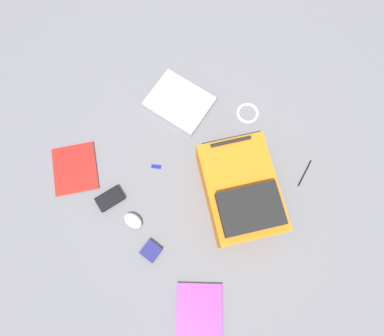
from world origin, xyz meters
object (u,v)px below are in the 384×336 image
(computer_mouse, at_px, (133,221))
(pen_black, at_px, (305,173))
(cable_coil, at_px, (248,113))
(backpack, at_px, (241,192))
(power_brick, at_px, (110,199))
(usb_stick, at_px, (156,167))
(book_comic, at_px, (199,310))
(earbud_pouch, at_px, (151,251))
(laptop, at_px, (179,102))
(book_red, at_px, (75,169))

(computer_mouse, bearing_deg, pen_black, -38.39)
(cable_coil, bearing_deg, backpack, -55.73)
(power_brick, relative_size, pen_black, 0.83)
(backpack, bearing_deg, usb_stick, -156.99)
(computer_mouse, bearing_deg, usb_stick, 15.60)
(computer_mouse, bearing_deg, book_comic, -105.80)
(book_comic, relative_size, earbud_pouch, 3.92)
(backpack, distance_m, book_comic, 0.55)
(pen_black, height_order, earbud_pouch, earbud_pouch)
(usb_stick, bearing_deg, book_comic, -29.26)
(computer_mouse, xyz_separation_m, earbud_pouch, (0.16, -0.04, -0.01))
(laptop, relative_size, computer_mouse, 3.73)
(computer_mouse, xyz_separation_m, pen_black, (0.44, 0.73, -0.02))
(usb_stick, bearing_deg, pen_black, 40.49)
(book_red, relative_size, earbud_pouch, 4.14)
(pen_black, height_order, usb_stick, same)
(pen_black, bearing_deg, backpack, -118.42)
(computer_mouse, bearing_deg, cable_coil, -9.69)
(book_comic, relative_size, cable_coil, 2.65)
(book_comic, relative_size, computer_mouse, 3.28)
(pen_black, distance_m, earbud_pouch, 0.82)
(backpack, height_order, power_brick, backpack)
(earbud_pouch, bearing_deg, computer_mouse, 165.62)
(earbud_pouch, bearing_deg, book_red, 177.77)
(earbud_pouch, bearing_deg, usb_stick, 131.44)
(power_brick, bearing_deg, computer_mouse, 1.25)
(computer_mouse, bearing_deg, power_brick, 84.07)
(earbud_pouch, bearing_deg, pen_black, 69.55)
(computer_mouse, xyz_separation_m, cable_coil, (0.03, 0.78, -0.01))
(laptop, distance_m, pen_black, 0.72)
(computer_mouse, height_order, earbud_pouch, computer_mouse)
(power_brick, xyz_separation_m, earbud_pouch, (0.31, -0.04, -0.00))
(book_comic, xyz_separation_m, pen_black, (-0.04, 0.80, -0.00))
(computer_mouse, distance_m, earbud_pouch, 0.16)
(book_comic, xyz_separation_m, power_brick, (-0.64, 0.07, 0.01))
(book_comic, bearing_deg, cable_coil, 117.92)
(backpack, relative_size, book_red, 1.70)
(backpack, height_order, book_red, backpack)
(pen_black, distance_m, usb_stick, 0.73)
(laptop, bearing_deg, book_red, -102.10)
(laptop, height_order, computer_mouse, computer_mouse)
(earbud_pouch, bearing_deg, power_brick, 173.30)
(backpack, relative_size, pen_black, 3.64)
(book_red, height_order, usb_stick, book_red)
(book_red, distance_m, usb_stick, 0.40)
(power_brick, xyz_separation_m, pen_black, (0.60, 0.73, -0.01))
(cable_coil, bearing_deg, pen_black, -6.71)
(cable_coil, bearing_deg, laptop, -146.44)
(book_comic, height_order, earbud_pouch, earbud_pouch)
(pen_black, bearing_deg, earbud_pouch, -110.45)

